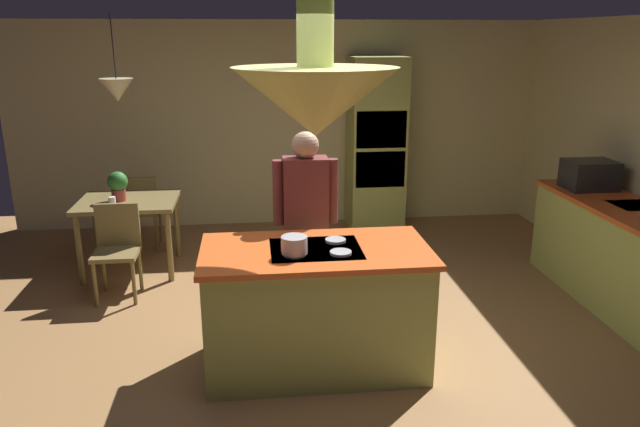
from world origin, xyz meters
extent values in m
plane|color=#9E7042|center=(0.00, 0.00, 0.00)|extent=(8.16, 8.16, 0.00)
cube|color=beige|center=(0.00, 3.45, 1.27)|extent=(6.80, 0.10, 2.55)
cube|color=#A8B259|center=(0.00, -0.20, 0.44)|extent=(1.57, 0.81, 0.88)
cube|color=#E05B23|center=(0.00, -0.20, 0.90)|extent=(1.63, 0.87, 0.04)
cube|color=black|center=(0.00, -0.20, 0.92)|extent=(0.64, 0.52, 0.01)
cylinder|color=#B2B2B7|center=(-0.16, -0.33, 0.93)|extent=(0.15, 0.15, 0.02)
cylinder|color=#B2B2B7|center=(0.16, -0.33, 0.93)|extent=(0.15, 0.15, 0.02)
cylinder|color=#B2B2B7|center=(-0.16, -0.07, 0.93)|extent=(0.15, 0.15, 0.02)
cylinder|color=#B2B2B7|center=(0.16, -0.07, 0.93)|extent=(0.15, 0.15, 0.02)
cube|color=#A8B259|center=(2.84, 0.60, 0.44)|extent=(0.62, 2.01, 0.88)
cube|color=#E05B23|center=(2.84, 0.60, 0.90)|extent=(0.66, 2.05, 0.04)
cube|color=#B2B2B7|center=(3.00, 0.60, 0.84)|extent=(0.48, 0.36, 0.16)
cube|color=#A8B259|center=(1.10, 3.05, 1.06)|extent=(0.66, 0.62, 2.13)
cube|color=black|center=(1.10, 2.76, 1.30)|extent=(0.60, 0.04, 0.44)
cube|color=black|center=(1.10, 2.76, 0.82)|extent=(0.60, 0.04, 0.44)
cube|color=olive|center=(-1.70, 1.90, 0.74)|extent=(0.98, 0.82, 0.04)
cylinder|color=olive|center=(-2.13, 1.55, 0.36)|extent=(0.06, 0.06, 0.72)
cylinder|color=olive|center=(-1.27, 1.55, 0.36)|extent=(0.06, 0.06, 0.72)
cylinder|color=olive|center=(-2.13, 2.25, 0.36)|extent=(0.06, 0.06, 0.72)
cylinder|color=olive|center=(-1.27, 2.25, 0.36)|extent=(0.06, 0.06, 0.72)
cylinder|color=tan|center=(-0.10, 0.50, 0.41)|extent=(0.14, 0.14, 0.81)
cylinder|color=tan|center=(0.08, 0.50, 0.41)|extent=(0.14, 0.14, 0.81)
cube|color=brown|center=(-0.01, 0.50, 1.12)|extent=(0.36, 0.22, 0.63)
cylinder|color=brown|center=(-0.23, 0.50, 1.15)|extent=(0.09, 0.09, 0.53)
cylinder|color=brown|center=(0.21, 0.50, 1.15)|extent=(0.09, 0.09, 0.53)
sphere|color=tan|center=(-0.01, 0.50, 1.54)|extent=(0.22, 0.22, 0.22)
cone|color=#A8B259|center=(0.00, -0.20, 1.95)|extent=(1.10, 1.10, 0.45)
cylinder|color=#A8B259|center=(0.00, -0.20, 2.45)|extent=(0.24, 0.24, 0.55)
cone|color=beige|center=(-1.70, 1.90, 1.86)|extent=(0.32, 0.32, 0.22)
cylinder|color=black|center=(-1.70, 1.90, 2.27)|extent=(0.01, 0.01, 0.60)
cube|color=olive|center=(-1.70, 1.19, 0.44)|extent=(0.40, 0.40, 0.04)
cube|color=olive|center=(-1.70, 1.37, 0.66)|extent=(0.40, 0.04, 0.42)
cylinder|color=olive|center=(-1.87, 1.02, 0.21)|extent=(0.04, 0.04, 0.43)
cylinder|color=olive|center=(-1.53, 1.02, 0.21)|extent=(0.04, 0.04, 0.43)
cylinder|color=olive|center=(-1.87, 1.36, 0.21)|extent=(0.04, 0.04, 0.43)
cylinder|color=olive|center=(-1.53, 1.36, 0.21)|extent=(0.04, 0.04, 0.43)
cube|color=olive|center=(-1.70, 2.61, 0.44)|extent=(0.40, 0.40, 0.04)
cube|color=olive|center=(-1.70, 2.43, 0.66)|extent=(0.40, 0.04, 0.42)
cylinder|color=olive|center=(-1.53, 2.78, 0.21)|extent=(0.04, 0.04, 0.43)
cylinder|color=olive|center=(-1.87, 2.78, 0.21)|extent=(0.04, 0.04, 0.43)
cylinder|color=olive|center=(-1.53, 2.44, 0.21)|extent=(0.04, 0.04, 0.43)
cylinder|color=olive|center=(-1.87, 2.44, 0.21)|extent=(0.04, 0.04, 0.43)
cylinder|color=#99382D|center=(-1.78, 1.88, 0.82)|extent=(0.14, 0.14, 0.12)
sphere|color=#2D722D|center=(-1.78, 1.88, 0.96)|extent=(0.20, 0.20, 0.20)
cylinder|color=white|center=(-1.81, 1.70, 0.81)|extent=(0.07, 0.07, 0.09)
cube|color=#232326|center=(2.84, 1.20, 1.06)|extent=(0.46, 0.36, 0.28)
cylinder|color=#B2B2B7|center=(-0.16, -0.33, 1.00)|extent=(0.18, 0.18, 0.12)
camera|label=1|loc=(-0.42, -4.16, 2.37)|focal=33.65mm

